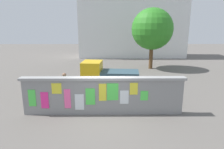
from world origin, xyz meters
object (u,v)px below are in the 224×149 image
object	(u,v)px
person_walking	(65,84)
motorcycle	(160,93)
tree_roadside	(152,29)
auto_rickshaw_truck	(107,76)

from	to	relation	value
person_walking	motorcycle	bearing A→B (deg)	0.49
person_walking	tree_roadside	world-z (taller)	tree_roadside
tree_roadside	motorcycle	bearing A→B (deg)	-98.06
auto_rickshaw_truck	tree_roadside	bearing A→B (deg)	57.90
motorcycle	tree_roadside	bearing A→B (deg)	81.94
person_walking	tree_roadside	size ratio (longest dim) A/B	0.28
motorcycle	person_walking	world-z (taller)	person_walking
motorcycle	person_walking	bearing A→B (deg)	-179.51
auto_rickshaw_truck	person_walking	distance (m)	3.10
auto_rickshaw_truck	motorcycle	xyz separation A→B (m)	(2.92, -2.05, -0.44)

